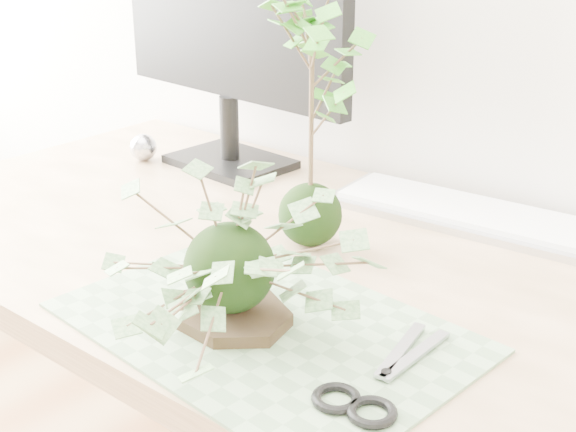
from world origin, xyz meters
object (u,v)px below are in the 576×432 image
at_px(maple_kokedama, 312,59).
at_px(desk, 358,333).
at_px(monitor, 230,16).
at_px(keyboard, 489,218).
at_px(ivy_kokedama, 228,228).

bearing_deg(maple_kokedama, desk, -17.87).
height_order(desk, monitor, monitor).
bearing_deg(keyboard, ivy_kokedama, -105.79).
xyz_separation_m(maple_kokedama, keyboard, (0.16, 0.23, -0.26)).
xyz_separation_m(maple_kokedama, monitor, (-0.33, 0.19, 0.00)).
distance_m(ivy_kokedama, monitor, 0.61).
height_order(ivy_kokedama, monitor, monitor).
relative_size(desk, maple_kokedama, 4.21).
relative_size(maple_kokedama, keyboard, 0.74).
bearing_deg(desk, monitor, 152.84).
bearing_deg(monitor, maple_kokedama, -26.20).
height_order(maple_kokedama, monitor, monitor).
height_order(maple_kokedama, keyboard, maple_kokedama).
xyz_separation_m(ivy_kokedama, keyboard, (0.09, 0.47, -0.11)).
bearing_deg(keyboard, maple_kokedama, -129.50).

